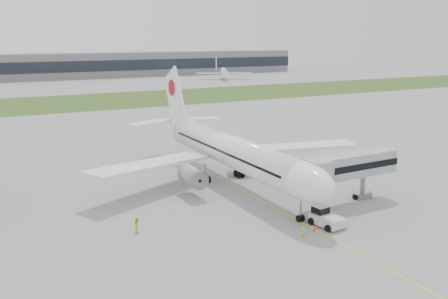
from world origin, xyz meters
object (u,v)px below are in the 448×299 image
jet_bridge (346,167)px  ground_crew_near (303,232)px  airliner (229,149)px  pushback_tug (325,217)px

jet_bridge → ground_crew_near: bearing=-151.7°
airliner → jet_bridge: airliner is taller
jet_bridge → ground_crew_near: jet_bridge is taller
jet_bridge → pushback_tug: bearing=-147.6°
airliner → ground_crew_near: airliner is taller
airliner → pushback_tug: airliner is taller
jet_bridge → ground_crew_near: (-12.72, -7.45, -4.76)m
ground_crew_near → pushback_tug: bearing=175.5°
pushback_tug → airliner: bearing=88.5°
airliner → pushback_tug: size_ratio=11.46×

